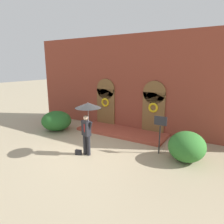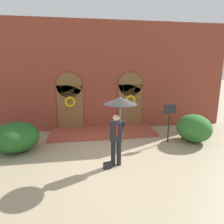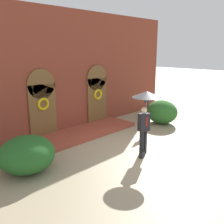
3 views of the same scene
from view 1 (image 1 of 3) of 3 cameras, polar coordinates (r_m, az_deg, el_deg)
name	(u,v)px [view 1 (image 1 of 3)]	position (r m, az deg, el deg)	size (l,w,h in m)	color
ground_plane	(89,152)	(9.36, -6.47, -11.30)	(80.00, 80.00, 0.00)	tan
building_facade	(130,86)	(12.14, 5.23, 7.51)	(14.00, 2.30, 5.60)	brown
person_with_umbrella	(88,113)	(8.45, -6.99, -0.29)	(1.10, 1.10, 2.36)	black
handbag	(78,152)	(9.14, -9.58, -11.28)	(0.28, 0.12, 0.22)	black
sign_post	(160,129)	(9.01, 13.58, -4.66)	(0.56, 0.06, 1.72)	black
shrub_left	(57,121)	(12.59, -15.57, -2.41)	(1.78, 1.76, 1.17)	#235B23
shrub_right	(187,146)	(8.87, 20.59, -9.20)	(1.50, 1.66, 1.23)	#2D6B28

